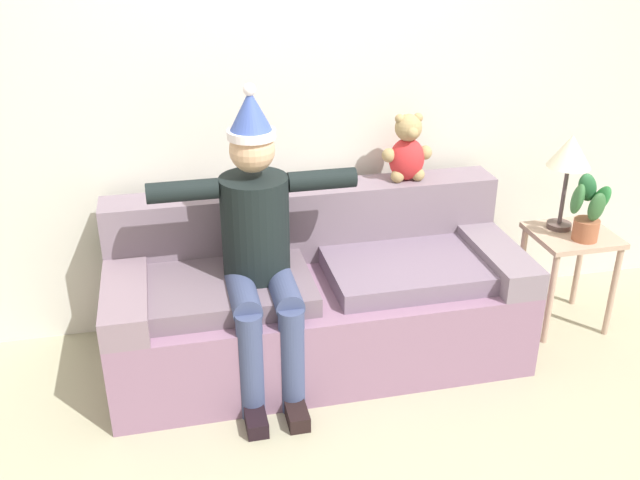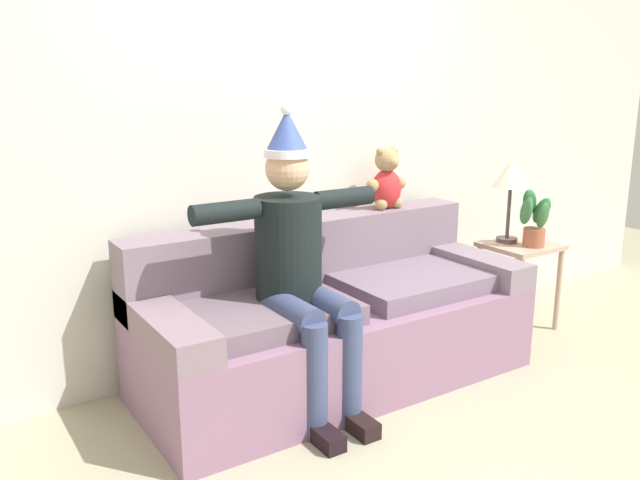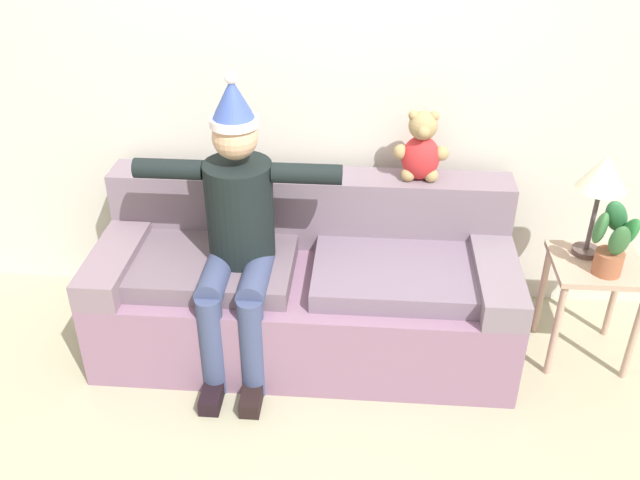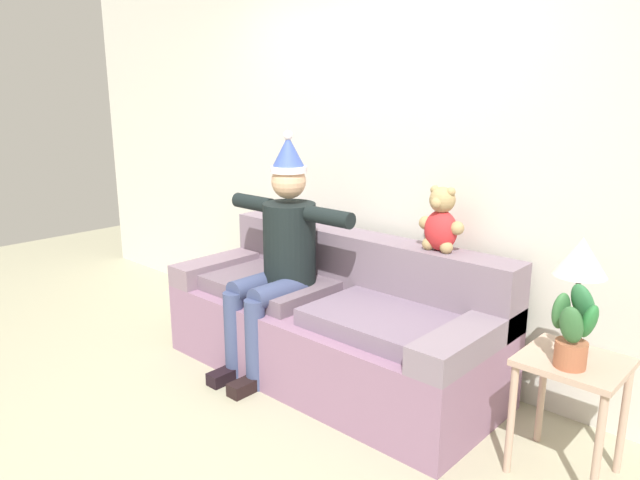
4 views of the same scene
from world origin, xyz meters
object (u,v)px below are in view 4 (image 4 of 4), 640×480
at_px(teddy_bear, 441,222).
at_px(side_table, 572,382).
at_px(table_lamp, 581,263).
at_px(couch, 333,323).
at_px(potted_plant, 574,329).
at_px(person_seated, 279,252).

height_order(teddy_bear, side_table, teddy_bear).
xyz_separation_m(side_table, table_lamp, (-0.05, 0.08, 0.55)).
bearing_deg(table_lamp, side_table, -61.28).
relative_size(couch, teddy_bear, 5.71).
xyz_separation_m(teddy_bear, potted_plant, (0.93, -0.39, -0.28)).
bearing_deg(side_table, person_seated, -175.70).
height_order(teddy_bear, table_lamp, teddy_bear).
distance_m(couch, table_lamp, 1.60).
height_order(side_table, potted_plant, potted_plant).
xyz_separation_m(couch, person_seated, (-0.32, -0.17, 0.45)).
bearing_deg(potted_plant, person_seated, -178.41).
distance_m(couch, potted_plant, 1.57).
xyz_separation_m(table_lamp, potted_plant, (0.06, -0.17, -0.26)).
bearing_deg(table_lamp, teddy_bear, 165.82).
relative_size(table_lamp, potted_plant, 1.42).
height_order(side_table, table_lamp, table_lamp).
bearing_deg(potted_plant, couch, 175.62).
bearing_deg(couch, table_lamp, 2.12).
relative_size(teddy_bear, side_table, 0.65).
bearing_deg(couch, person_seated, -152.55).
bearing_deg(side_table, table_lamp, 118.72).
height_order(table_lamp, potted_plant, table_lamp).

